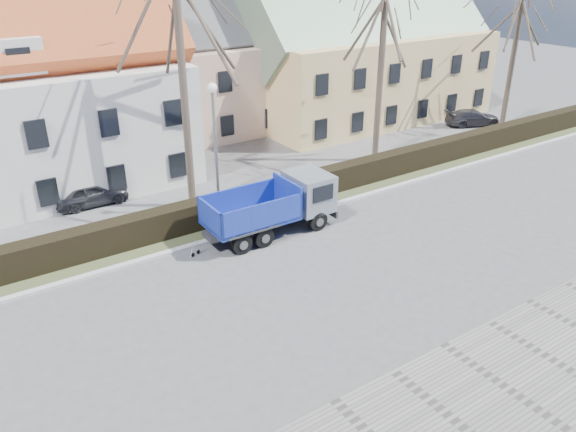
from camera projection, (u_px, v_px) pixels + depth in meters
ground at (329, 267)px, 22.53m from camera, size 120.00×120.00×0.00m
sidewalk_near at (510, 391)px, 16.14m from camera, size 80.00×5.00×0.08m
curb_far at (268, 223)px, 25.95m from camera, size 80.00×0.30×0.12m
grass_strip at (251, 211)px, 27.16m from camera, size 80.00×3.00×0.10m
hedge at (253, 201)px, 26.75m from camera, size 60.00×0.90×1.30m
building_pink at (197, 73)px, 37.82m from camera, size 10.80×8.80×8.00m
building_yellow at (362, 58)px, 41.48m from camera, size 18.80×10.80×8.50m
tree_1 at (183, 77)px, 25.18m from camera, size 9.20×9.20×12.65m
tree_2 at (381, 68)px, 31.56m from camera, size 8.00×8.00×11.00m
tree_3 at (514, 53)px, 37.70m from camera, size 7.60×7.60×10.45m
dump_truck at (266, 209)px, 24.58m from camera, size 6.25×2.35×2.50m
streetlight at (216, 150)px, 25.76m from camera, size 0.50×0.50×6.35m
cart_frame at (192, 250)px, 23.08m from camera, size 0.83×0.65×0.67m
parked_car_a at (91, 193)px, 27.72m from camera, size 3.58×1.47×1.22m
parked_car_b at (473, 117)px, 40.36m from camera, size 4.24×3.00×1.14m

